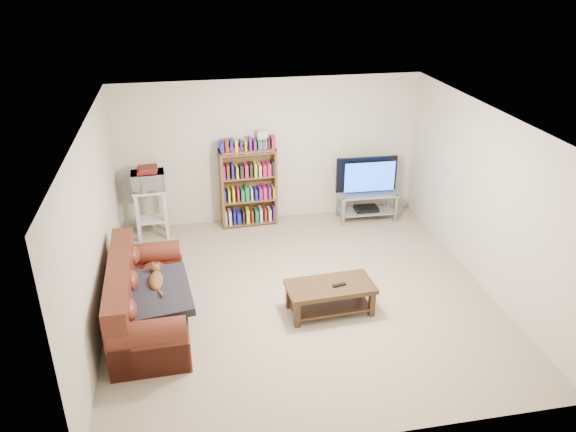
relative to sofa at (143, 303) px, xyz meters
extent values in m
plane|color=tan|center=(2.02, 0.28, -0.31)|extent=(5.00, 5.00, 0.00)
plane|color=white|center=(2.02, 0.28, 2.09)|extent=(5.00, 5.00, 0.00)
plane|color=beige|center=(2.02, 2.78, 0.89)|extent=(5.00, 0.00, 5.00)
plane|color=beige|center=(2.02, -2.22, 0.89)|extent=(5.00, 0.00, 5.00)
plane|color=beige|center=(-0.48, 0.28, 0.89)|extent=(0.00, 5.00, 5.00)
plane|color=beige|center=(4.52, 0.28, 0.89)|extent=(0.00, 5.00, 5.00)
cube|color=#5B2317|center=(0.08, 0.00, -0.11)|extent=(0.93, 2.05, 0.39)
cube|color=#5B2317|center=(-0.23, -0.01, 0.14)|extent=(0.31, 2.03, 0.85)
cube|color=#5B2317|center=(0.10, -0.89, -0.05)|extent=(0.84, 0.26, 0.51)
cube|color=#5B2317|center=(0.06, 0.89, -0.05)|extent=(0.84, 0.26, 0.51)
cube|color=#25222B|center=(0.18, -0.13, 0.21)|extent=(0.89, 1.09, 0.18)
cube|color=#3A2514|center=(2.31, -0.15, 0.06)|extent=(1.12, 0.61, 0.06)
cube|color=#3A2514|center=(2.31, -0.15, -0.21)|extent=(1.01, 0.55, 0.03)
cube|color=#3A2514|center=(1.83, -0.39, -0.14)|extent=(0.07, 0.07, 0.34)
cube|color=#3A2514|center=(2.81, -0.34, -0.14)|extent=(0.07, 0.07, 0.34)
cube|color=#3A2514|center=(1.81, 0.04, -0.14)|extent=(0.07, 0.07, 0.34)
cube|color=#3A2514|center=(2.78, 0.09, -0.14)|extent=(0.07, 0.07, 0.34)
cube|color=black|center=(2.41, -0.19, 0.10)|extent=(0.19, 0.09, 0.02)
cube|color=#999EA3|center=(3.61, 2.40, 0.16)|extent=(0.98, 0.46, 0.03)
cube|color=#999EA3|center=(3.61, 2.40, -0.16)|extent=(0.93, 0.44, 0.02)
cube|color=gray|center=(3.15, 2.23, -0.07)|extent=(0.05, 0.05, 0.49)
cube|color=gray|center=(4.06, 2.20, -0.07)|extent=(0.05, 0.05, 0.49)
cube|color=gray|center=(3.16, 2.60, -0.07)|extent=(0.05, 0.05, 0.49)
cube|color=gray|center=(4.07, 2.58, -0.07)|extent=(0.05, 0.05, 0.49)
imported|color=black|center=(3.61, 2.40, 0.48)|extent=(1.05, 0.16, 0.60)
cube|color=black|center=(3.61, 2.40, -0.12)|extent=(0.40, 0.28, 0.06)
cube|color=brown|center=(1.18, 2.56, 0.36)|extent=(0.05, 0.29, 1.33)
cube|color=brown|center=(2.06, 2.60, 0.36)|extent=(0.05, 0.29, 1.33)
cube|color=brown|center=(1.62, 2.58, 1.00)|extent=(0.93, 0.33, 0.03)
cube|color=maroon|center=(1.42, 2.57, 1.05)|extent=(0.27, 0.22, 0.07)
cube|color=silver|center=(0.04, 2.42, 0.49)|extent=(0.54, 0.40, 0.04)
cube|color=silver|center=(0.04, 2.42, -0.01)|extent=(0.48, 0.36, 0.03)
cube|color=silver|center=(-0.17, 2.26, 0.08)|extent=(0.05, 0.05, 0.78)
cube|color=silver|center=(0.27, 2.29, 0.08)|extent=(0.05, 0.05, 0.78)
cube|color=silver|center=(-0.18, 2.56, 0.08)|extent=(0.05, 0.05, 0.78)
cube|color=silver|center=(0.25, 2.58, 0.08)|extent=(0.05, 0.05, 0.78)
imported|color=silver|center=(0.04, 2.42, 0.66)|extent=(0.53, 0.37, 0.28)
cube|color=maroon|center=(0.04, 2.42, 0.82)|extent=(0.31, 0.28, 0.05)
camera|label=1|loc=(0.67, -5.94, 3.88)|focal=35.00mm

